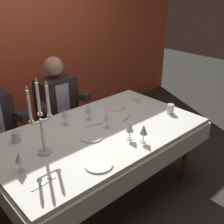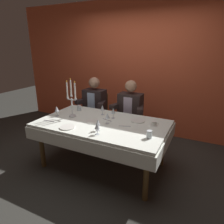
# 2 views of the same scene
# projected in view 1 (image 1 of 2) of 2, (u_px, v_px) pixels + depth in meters

# --- Properties ---
(ground_plane) EXTENTS (12.00, 12.00, 0.00)m
(ground_plane) POSITION_uv_depth(u_px,v_px,m) (100.00, 194.00, 2.79)
(ground_plane) COLOR #33322E
(back_wall) EXTENTS (6.00, 0.12, 2.70)m
(back_wall) POSITION_uv_depth(u_px,v_px,m) (11.00, 37.00, 3.33)
(back_wall) COLOR #DD5835
(back_wall) RESTS_ON ground_plane
(dining_table) EXTENTS (1.94, 1.14, 0.74)m
(dining_table) POSITION_uv_depth(u_px,v_px,m) (99.00, 142.00, 2.53)
(dining_table) COLOR white
(dining_table) RESTS_ON ground_plane
(candelabra) EXTENTS (0.19, 0.11, 0.62)m
(candelabra) POSITION_uv_depth(u_px,v_px,m) (41.00, 124.00, 2.04)
(candelabra) COLOR silver
(candelabra) RESTS_ON dining_table
(dinner_plate_0) EXTENTS (0.20, 0.20, 0.01)m
(dinner_plate_0) POSITION_uv_depth(u_px,v_px,m) (91.00, 137.00, 2.36)
(dinner_plate_0) COLOR white
(dinner_plate_0) RESTS_ON dining_table
(dinner_plate_1) EXTENTS (0.23, 0.23, 0.01)m
(dinner_plate_1) POSITION_uv_depth(u_px,v_px,m) (115.00, 107.00, 2.94)
(dinner_plate_1) COLOR white
(dinner_plate_1) RESTS_ON dining_table
(dinner_plate_2) EXTENTS (0.21, 0.21, 0.01)m
(dinner_plate_2) POSITION_uv_depth(u_px,v_px,m) (99.00, 164.00, 2.01)
(dinner_plate_2) COLOR white
(dinner_plate_2) RESTS_ON dining_table
(wine_glass_0) EXTENTS (0.07, 0.07, 0.16)m
(wine_glass_0) POSITION_uv_depth(u_px,v_px,m) (107.00, 117.00, 2.48)
(wine_glass_0) COLOR silver
(wine_glass_0) RESTS_ON dining_table
(wine_glass_1) EXTENTS (0.07, 0.07, 0.16)m
(wine_glass_1) POSITION_uv_depth(u_px,v_px,m) (89.00, 109.00, 2.63)
(wine_glass_1) COLOR silver
(wine_glass_1) RESTS_ON dining_table
(wine_glass_2) EXTENTS (0.07, 0.07, 0.16)m
(wine_glass_2) POSITION_uv_depth(u_px,v_px,m) (19.00, 157.00, 1.90)
(wine_glass_2) COLOR silver
(wine_glass_2) RESTS_ON dining_table
(wine_glass_3) EXTENTS (0.07, 0.07, 0.16)m
(wine_glass_3) POSITION_uv_depth(u_px,v_px,m) (144.00, 130.00, 2.25)
(wine_glass_3) COLOR silver
(wine_glass_3) RESTS_ON dining_table
(wine_glass_4) EXTENTS (0.07, 0.07, 0.16)m
(wine_glass_4) POSITION_uv_depth(u_px,v_px,m) (130.00, 127.00, 2.29)
(wine_glass_4) COLOR silver
(wine_glass_4) RESTS_ON dining_table
(wine_glass_5) EXTENTS (0.07, 0.07, 0.16)m
(wine_glass_5) POSITION_uv_depth(u_px,v_px,m) (65.00, 114.00, 2.53)
(wine_glass_5) COLOR silver
(wine_glass_5) RESTS_ON dining_table
(water_tumbler_0) EXTENTS (0.08, 0.08, 0.09)m
(water_tumbler_0) POSITION_uv_depth(u_px,v_px,m) (16.00, 137.00, 2.29)
(water_tumbler_0) COLOR silver
(water_tumbler_0) RESTS_ON dining_table
(water_tumbler_1) EXTENTS (0.07, 0.07, 0.10)m
(water_tumbler_1) POSITION_uv_depth(u_px,v_px,m) (170.00, 109.00, 2.79)
(water_tumbler_1) COLOR silver
(water_tumbler_1) RESTS_ON dining_table
(coffee_cup_0) EXTENTS (0.13, 0.12, 0.06)m
(coffee_cup_0) POSITION_uv_depth(u_px,v_px,m) (136.00, 100.00, 3.05)
(coffee_cup_0) COLOR white
(coffee_cup_0) RESTS_ON dining_table
(knife_0) EXTENTS (0.19, 0.07, 0.01)m
(knife_0) POSITION_uv_depth(u_px,v_px,m) (94.00, 125.00, 2.57)
(knife_0) COLOR #B7B7BC
(knife_0) RESTS_ON dining_table
(knife_1) EXTENTS (0.19, 0.04, 0.01)m
(knife_1) POSITION_uv_depth(u_px,v_px,m) (43.00, 184.00, 1.82)
(knife_1) COLOR #B7B7BC
(knife_1) RESTS_ON dining_table
(fork_2) EXTENTS (0.17, 0.07, 0.01)m
(fork_2) POSITION_uv_depth(u_px,v_px,m) (127.00, 118.00, 2.70)
(fork_2) COLOR #B7B7BC
(fork_2) RESTS_ON dining_table
(seated_diner_1) EXTENTS (0.63, 0.48, 1.24)m
(seated_diner_1) POSITION_uv_depth(u_px,v_px,m) (57.00, 100.00, 3.14)
(seated_diner_1) COLOR brown
(seated_diner_1) RESTS_ON ground_plane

